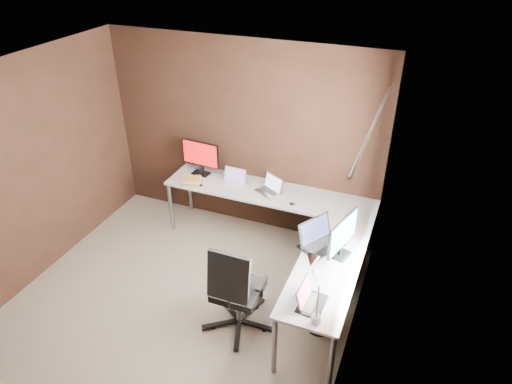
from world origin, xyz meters
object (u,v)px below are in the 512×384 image
at_px(drawer_pedestal, 335,253).
at_px(laptop_silver, 270,189).
at_px(book_stack, 192,181).
at_px(wastebasket, 320,317).
at_px(desk_lamp, 313,280).
at_px(monitor_right, 343,235).
at_px(monitor_left, 201,156).
at_px(laptop_black_big, 319,240).
at_px(laptop_white, 233,181).
at_px(laptop_black_small, 309,300).
at_px(office_chair, 237,304).

distance_m(drawer_pedestal, laptop_silver, 1.10).
bearing_deg(book_stack, wastebasket, -27.97).
relative_size(book_stack, desk_lamp, 0.45).
height_order(monitor_right, desk_lamp, desk_lamp).
height_order(book_stack, wastebasket, book_stack).
bearing_deg(book_stack, drawer_pedestal, -5.22).
bearing_deg(desk_lamp, monitor_left, 119.60).
bearing_deg(drawer_pedestal, laptop_black_big, -102.34).
bearing_deg(laptop_white, laptop_silver, 0.61).
xyz_separation_m(desk_lamp, wastebasket, (-0.02, 0.55, -0.97)).
bearing_deg(wastebasket, laptop_white, 140.45).
distance_m(drawer_pedestal, laptop_black_big, 0.68).
distance_m(laptop_white, laptop_silver, 0.51).
xyz_separation_m(laptop_black_big, laptop_black_small, (0.14, -0.85, -0.01)).
bearing_deg(office_chair, laptop_black_small, -11.08).
height_order(book_stack, desk_lamp, desk_lamp).
bearing_deg(laptop_black_small, monitor_right, -5.41).
height_order(monitor_right, book_stack, monitor_right).
bearing_deg(wastebasket, monitor_left, 146.21).
xyz_separation_m(laptop_white, laptop_silver, (0.51, -0.01, 0.00)).
height_order(laptop_black_small, wastebasket, laptop_black_small).
height_order(monitor_left, office_chair, monitor_left).
relative_size(laptop_white, desk_lamp, 0.48).
bearing_deg(laptop_black_big, laptop_white, 89.21).
bearing_deg(monitor_left, laptop_black_big, -22.22).
relative_size(laptop_white, laptop_silver, 0.80).
height_order(office_chair, wastebasket, office_chair).
bearing_deg(laptop_silver, laptop_white, -151.94).
height_order(drawer_pedestal, monitor_left, monitor_left).
relative_size(laptop_white, laptop_black_big, 0.58).
bearing_deg(drawer_pedestal, laptop_black_small, -88.38).
relative_size(laptop_silver, book_stack, 1.35).
xyz_separation_m(book_stack, desk_lamp, (2.02, -1.61, 0.35)).
bearing_deg(monitor_left, laptop_silver, -2.19).
bearing_deg(laptop_silver, office_chair, -52.40).
height_order(desk_lamp, office_chair, desk_lamp).
distance_m(laptop_white, wastebasket, 2.05).
bearing_deg(monitor_left, office_chair, -48.82).
xyz_separation_m(laptop_white, office_chair, (0.72, -1.53, -0.46)).
xyz_separation_m(laptop_black_small, book_stack, (-1.97, 1.49, -0.01)).
bearing_deg(monitor_left, monitor_right, -21.48).
bearing_deg(laptop_black_big, monitor_left, 94.16).
bearing_deg(wastebasket, desk_lamp, -88.37).
height_order(laptop_silver, laptop_black_big, laptop_black_big).
relative_size(monitor_right, laptop_black_big, 1.02).
bearing_deg(drawer_pedestal, monitor_right, -75.21).
xyz_separation_m(monitor_right, wastebasket, (-0.08, -0.33, -0.83)).
relative_size(laptop_silver, laptop_black_small, 1.17).
bearing_deg(laptop_silver, monitor_right, -10.01).
relative_size(drawer_pedestal, laptop_white, 2.00).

